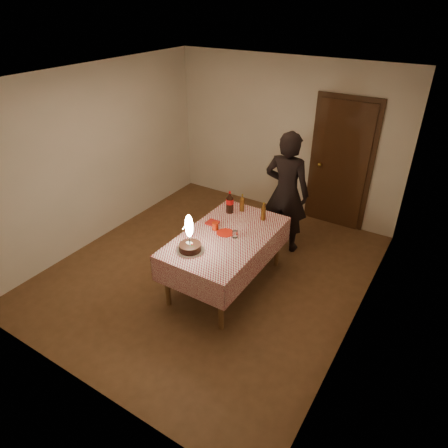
{
  "coord_description": "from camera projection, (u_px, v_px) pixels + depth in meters",
  "views": [
    {
      "loc": [
        2.57,
        -3.76,
        3.42
      ],
      "look_at": [
        0.33,
        -0.18,
        0.95
      ],
      "focal_mm": 32.0,
      "sensor_mm": 36.0,
      "label": 1
    }
  ],
  "objects": [
    {
      "name": "cola_bottle",
      "position": [
        230.0,
        202.0,
        5.48
      ],
      "size": [
        0.1,
        0.1,
        0.32
      ],
      "color": "black",
      "rests_on": "dining_table"
    },
    {
      "name": "photographer",
      "position": [
        286.0,
        193.0,
        5.74
      ],
      "size": [
        0.69,
        0.49,
        1.82
      ],
      "color": "black",
      "rests_on": "ground"
    },
    {
      "name": "clear_cup",
      "position": [
        235.0,
        234.0,
        4.97
      ],
      "size": [
        0.07,
        0.07,
        0.09
      ],
      "primitive_type": "cylinder",
      "color": "white",
      "rests_on": "dining_table"
    },
    {
      "name": "birthday_cake",
      "position": [
        190.0,
        242.0,
        4.68
      ],
      "size": [
        0.33,
        0.33,
        0.48
      ],
      "color": "white",
      "rests_on": "dining_table"
    },
    {
      "name": "ground",
      "position": [
        211.0,
        270.0,
        5.66
      ],
      "size": [
        4.0,
        4.5,
        0.01
      ],
      "primitive_type": "cube",
      "color": "brown",
      "rests_on": "ground"
    },
    {
      "name": "amber_bottle_left",
      "position": [
        242.0,
        203.0,
        5.53
      ],
      "size": [
        0.06,
        0.06,
        0.25
      ],
      "color": "#603610",
      "rests_on": "dining_table"
    },
    {
      "name": "room_shell",
      "position": [
        214.0,
        159.0,
        4.86
      ],
      "size": [
        4.04,
        4.54,
        2.62
      ],
      "color": "beige",
      "rests_on": "ground"
    },
    {
      "name": "dining_table",
      "position": [
        226.0,
        242.0,
        5.08
      ],
      "size": [
        1.02,
        1.72,
        0.76
      ],
      "color": "brown",
      "rests_on": "ground"
    },
    {
      "name": "amber_bottle_right",
      "position": [
        263.0,
        212.0,
        5.31
      ],
      "size": [
        0.06,
        0.06,
        0.25
      ],
      "color": "#603610",
      "rests_on": "dining_table"
    },
    {
      "name": "red_plate",
      "position": [
        225.0,
        233.0,
        5.07
      ],
      "size": [
        0.22,
        0.22,
        0.01
      ],
      "primitive_type": "cylinder",
      "color": "red",
      "rests_on": "dining_table"
    },
    {
      "name": "red_cup",
      "position": [
        215.0,
        226.0,
        5.13
      ],
      "size": [
        0.08,
        0.08,
        0.1
      ],
      "primitive_type": "cylinder",
      "color": "#B5270C",
      "rests_on": "dining_table"
    },
    {
      "name": "napkin_stack",
      "position": [
        212.0,
        223.0,
        5.28
      ],
      "size": [
        0.15,
        0.15,
        0.02
      ],
      "primitive_type": "cube",
      "color": "#A21712",
      "rests_on": "dining_table"
    }
  ]
}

